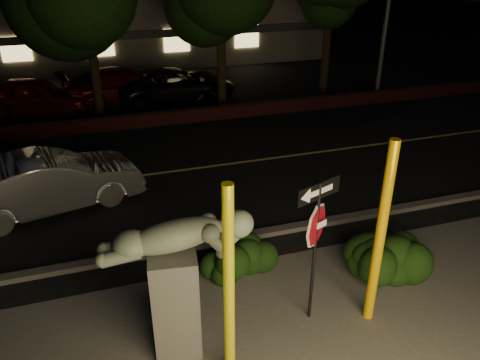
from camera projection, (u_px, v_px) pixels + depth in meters
name	position (u px, v px, depth m)	size (l,w,h in m)	color
ground	(177.00, 135.00, 16.87)	(90.00, 90.00, 0.00)	black
road	(196.00, 169.00, 14.31)	(80.00, 8.00, 0.01)	black
lane_marking	(196.00, 168.00, 14.31)	(80.00, 0.12, 0.01)	gold
curb	(235.00, 238.00, 10.79)	(80.00, 0.25, 0.12)	#4C4944
brick_wall	(170.00, 118.00, 17.87)	(40.00, 0.35, 0.50)	#461617
parking_lot	(150.00, 86.00, 22.84)	(40.00, 12.00, 0.01)	black
building	(128.00, 22.00, 28.75)	(22.00, 10.20, 4.00)	#6C6656
yellow_pole_left	(229.00, 288.00, 6.70)	(0.17, 0.17, 3.38)	yellow
yellow_pole_right	(380.00, 237.00, 7.80)	(0.17, 0.17, 3.49)	#FFBA05
signpost	(317.00, 226.00, 7.70)	(0.89, 0.35, 2.76)	black
sculpture	(176.00, 271.00, 7.26)	(2.39, 0.93, 2.55)	#4C4944
hedge_center	(237.00, 256.00, 9.48)	(1.79, 0.84, 0.93)	black
hedge_right	(388.00, 257.00, 9.24)	(1.80, 0.97, 1.18)	black
hedge_far_right	(390.00, 254.00, 9.48)	(1.45, 0.91, 1.01)	black
silver_sedan	(50.00, 182.00, 11.85)	(1.57, 4.52, 1.49)	#A4A4A8
parked_car_red	(35.00, 96.00, 18.70)	(1.77, 4.41, 1.50)	#661102
parked_car_darkred	(125.00, 86.00, 20.03)	(2.17, 5.34, 1.55)	#420A0A
parked_car_dark	(176.00, 85.00, 20.34)	(2.39, 5.19, 1.44)	black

